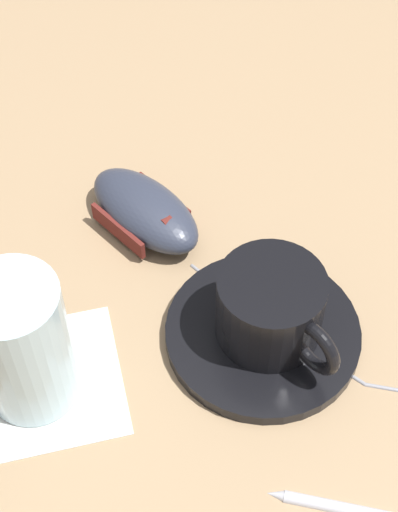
% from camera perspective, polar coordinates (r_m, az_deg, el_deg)
% --- Properties ---
extents(ground_plane, '(3.00, 3.00, 0.00)m').
position_cam_1_polar(ground_plane, '(0.62, -2.59, -6.81)').
color(ground_plane, '#9E7F5B').
extents(saucer, '(0.15, 0.15, 0.01)m').
position_cam_1_polar(saucer, '(0.62, 4.66, -5.68)').
color(saucer, black).
rests_on(saucer, ground).
extents(coffee_cup, '(0.10, 0.08, 0.06)m').
position_cam_1_polar(coffee_cup, '(0.59, 5.39, -4.02)').
color(coffee_cup, black).
rests_on(coffee_cup, saucer).
extents(computer_mouse, '(0.13, 0.12, 0.04)m').
position_cam_1_polar(computer_mouse, '(0.68, -4.22, 3.31)').
color(computer_mouse, '#2D3342').
rests_on(computer_mouse, ground).
extents(mouse_cable, '(0.15, 0.15, 0.00)m').
position_cam_1_polar(mouse_cable, '(0.63, 6.67, -5.58)').
color(mouse_cable, gray).
rests_on(mouse_cable, ground).
extents(napkin_under_glass, '(0.13, 0.13, 0.00)m').
position_cam_1_polar(napkin_under_glass, '(0.61, -11.15, -8.99)').
color(napkin_under_glass, silver).
rests_on(napkin_under_glass, ground).
extents(drinking_glass, '(0.07, 0.07, 0.12)m').
position_cam_1_polar(drinking_glass, '(0.56, -12.73, -6.28)').
color(drinking_glass, silver).
rests_on(drinking_glass, napkin_under_glass).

